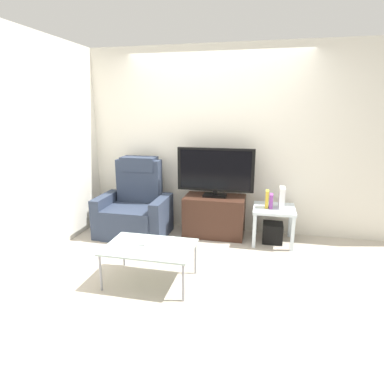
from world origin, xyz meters
TOP-DOWN VIEW (x-y plane):
  - ground_plane at (0.00, 0.00)m, footprint 6.40×6.40m
  - wall_back at (0.00, 1.13)m, footprint 6.40×0.06m
  - wall_side at (-1.88, 0.00)m, footprint 0.06×4.48m
  - tv_stand at (0.05, 0.83)m, footprint 0.84×0.48m
  - television at (0.05, 0.85)m, footprint 1.06×0.20m
  - recliner_armchair at (-1.07, 0.65)m, footprint 0.98×0.78m
  - side_table at (0.86, 0.75)m, footprint 0.54×0.54m
  - subwoofer_box at (0.86, 0.75)m, footprint 0.26×0.26m
  - book_leftmost at (0.76, 0.73)m, footprint 0.04×0.12m
  - book_middle at (0.81, 0.73)m, footprint 0.05×0.13m
  - game_console at (0.95, 0.76)m, footprint 0.07×0.20m
  - coffee_table at (-0.40, -0.60)m, footprint 0.90×0.60m
  - cell_phone at (-0.49, -0.54)m, footprint 0.08×0.16m

SIDE VIEW (x-z plane):
  - ground_plane at x=0.00m, z-range 0.00..0.00m
  - subwoofer_box at x=0.86m, z-range 0.00..0.26m
  - tv_stand at x=0.05m, z-range 0.00..0.56m
  - recliner_armchair at x=-1.07m, z-range -0.17..0.91m
  - coffee_table at x=-0.40m, z-range 0.17..0.57m
  - cell_phone at x=-0.49m, z-range 0.40..0.41m
  - side_table at x=0.86m, z-range 0.16..0.65m
  - book_middle at x=0.81m, z-range 0.49..0.67m
  - book_leftmost at x=0.76m, z-range 0.49..0.72m
  - game_console at x=0.95m, z-range 0.49..0.76m
  - television at x=0.05m, z-range 0.58..1.26m
  - wall_back at x=0.00m, z-range 0.00..2.60m
  - wall_side at x=-1.88m, z-range 0.00..2.60m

